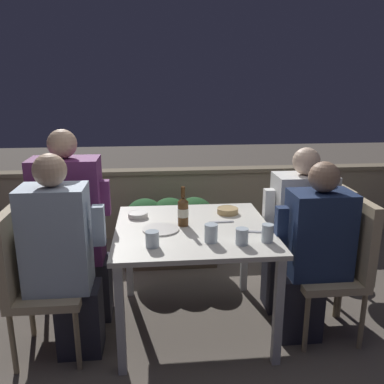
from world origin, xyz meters
The scene contains 23 objects.
ground_plane centered at (0.00, 0.00, 0.00)m, with size 16.00×16.00×0.00m, color #665B51.
parapet_wall centered at (0.00, 1.73, 0.38)m, with size 9.00×0.18×0.74m.
dining_table centered at (0.00, 0.00, 0.64)m, with size 1.01×1.00×0.72m.
planter_hedge centered at (-0.11, 1.04, 0.35)m, with size 0.83×0.47×0.62m.
chair_left_near centered at (-1.00, -0.21, 0.55)m, with size 0.43×0.42×0.94m.
person_blue_shirt centered at (-0.80, -0.21, 0.64)m, with size 0.47×0.26×1.27m.
chair_left_far centered at (-1.00, 0.18, 0.55)m, with size 0.43×0.42×0.94m.
person_purple_stripe centered at (-0.80, 0.18, 0.68)m, with size 0.51×0.26×1.35m.
chair_right_near centered at (0.95, -0.18, 0.55)m, with size 0.43×0.42×0.94m.
person_navy_jumper centered at (0.75, -0.18, 0.59)m, with size 0.48×0.26×1.18m.
chair_right_far centered at (0.97, 0.17, 0.55)m, with size 0.43×0.42×0.94m.
person_white_polo centered at (0.77, 0.17, 0.61)m, with size 0.49×0.26×1.21m.
beer_bottle centered at (-0.06, 0.04, 0.83)m, with size 0.07×0.07×0.26m.
plate_0 centered at (-0.21, -0.03, 0.73)m, with size 0.24×0.24×0.01m.
bowl_0 centered at (0.28, 0.26, 0.75)m, with size 0.15×0.15×0.04m.
bowl_1 centered at (-0.37, 0.24, 0.74)m, with size 0.14×0.14×0.03m.
glass_cup_0 centered at (0.08, -0.26, 0.78)m, with size 0.08×0.08×0.11m.
glass_cup_1 centered at (0.26, -0.31, 0.77)m, with size 0.08×0.08×0.10m.
glass_cup_2 centered at (0.42, -0.28, 0.78)m, with size 0.07×0.07×0.11m.
glass_cup_3 centered at (-0.27, -0.29, 0.77)m, with size 0.08×0.08×0.09m.
fork_0 centered at (0.36, -0.12, 0.73)m, with size 0.17×0.06×0.01m.
fork_1 centered at (0.20, 0.07, 0.73)m, with size 0.17×0.03×0.01m.
potted_plant centered at (1.31, 0.61, 0.45)m, with size 0.36×0.36×0.74m.
Camera 1 is at (-0.25, -2.49, 1.66)m, focal length 38.00 mm.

